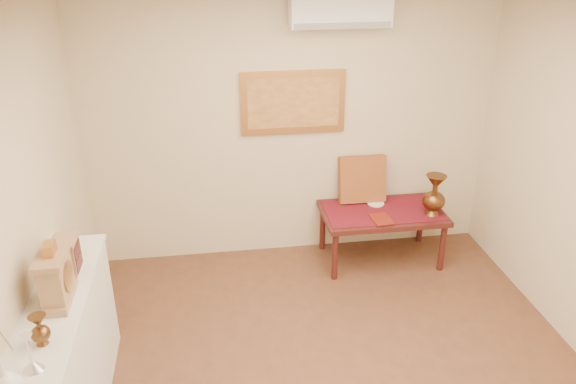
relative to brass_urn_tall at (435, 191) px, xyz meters
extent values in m
plane|color=silver|center=(-1.31, -1.73, 1.89)|extent=(4.50, 4.50, 0.00)
cube|color=beige|center=(-1.31, 0.52, 0.54)|extent=(4.00, 0.02, 2.70)
cube|color=beige|center=(-3.31, -1.73, 0.54)|extent=(0.02, 4.50, 2.70)
cube|color=maroon|center=(-0.46, 0.15, -0.25)|extent=(1.14, 0.59, 0.01)
cylinder|color=white|center=(-0.48, 0.30, -0.24)|extent=(0.17, 0.17, 0.01)
cube|color=maroon|center=(-0.53, -0.04, -0.24)|extent=(0.20, 0.26, 0.01)
cube|color=maroon|center=(-0.61, 0.41, -0.01)|extent=(0.47, 0.20, 0.48)
cube|color=silver|center=(-3.13, -1.73, -0.33)|extent=(0.35, 2.00, 0.95)
cube|color=silver|center=(-3.13, -1.73, 0.16)|extent=(0.37, 2.02, 0.03)
cube|color=tan|center=(-3.11, -1.56, 0.20)|extent=(0.16, 0.36, 0.05)
cube|color=tan|center=(-3.11, -1.56, 0.35)|extent=(0.14, 0.30, 0.25)
cylinder|color=beige|center=(-3.03, -1.56, 0.35)|extent=(0.01, 0.17, 0.17)
cylinder|color=#C4843F|center=(-3.03, -1.56, 0.35)|extent=(0.01, 0.19, 0.19)
cube|color=tan|center=(-3.11, -1.56, 0.49)|extent=(0.17, 0.34, 0.04)
cube|color=#C4843F|center=(-3.11, -1.56, 0.55)|extent=(0.06, 0.11, 0.07)
cube|color=tan|center=(-3.12, -1.21, 0.28)|extent=(0.15, 0.20, 0.22)
cube|color=#481915|center=(-3.04, -1.21, 0.23)|extent=(0.01, 0.17, 0.09)
cube|color=#481915|center=(-3.04, -1.21, 0.33)|extent=(0.01, 0.17, 0.09)
cube|color=tan|center=(-3.12, -1.21, 0.41)|extent=(0.16, 0.21, 0.02)
cube|color=#481915|center=(-0.46, 0.15, -0.28)|extent=(1.20, 0.70, 0.05)
cylinder|color=#481915|center=(-1.00, -0.14, -0.56)|extent=(0.06, 0.06, 0.50)
cylinder|color=#481915|center=(0.08, -0.14, -0.56)|extent=(0.06, 0.06, 0.50)
cylinder|color=#481915|center=(-1.00, 0.44, -0.56)|extent=(0.06, 0.06, 0.50)
cylinder|color=#481915|center=(0.08, 0.44, -0.56)|extent=(0.06, 0.06, 0.50)
cube|color=#C4843F|center=(-1.31, 0.49, 0.79)|extent=(1.00, 0.05, 0.60)
cube|color=#C88845|center=(-1.31, 0.47, 0.79)|extent=(0.88, 0.01, 0.48)
cube|color=white|center=(-0.91, 0.39, 1.64)|extent=(0.90, 0.24, 0.30)
cube|color=gray|center=(-0.91, 0.27, 1.52)|extent=(0.86, 0.02, 0.05)
camera|label=1|loc=(-2.13, -4.63, 2.27)|focal=35.00mm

